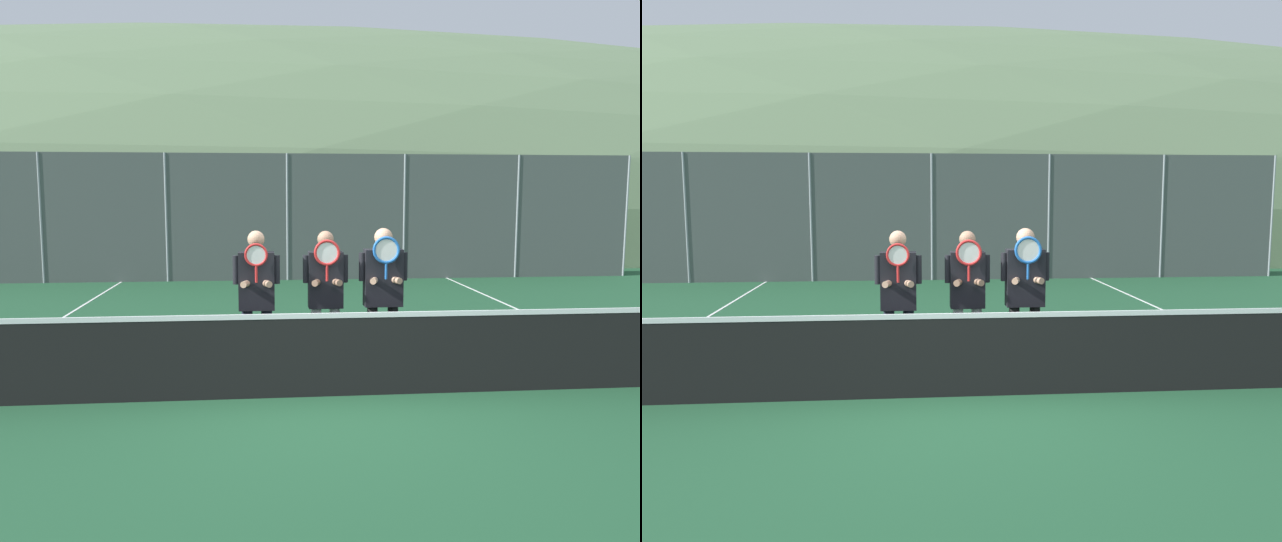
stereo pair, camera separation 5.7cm
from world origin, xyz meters
TOP-DOWN VIEW (x-y plane):
  - ground_plane at (0.00, 0.00)m, footprint 120.00×120.00m
  - hill_distant at (0.00, 50.23)m, footprint 141.37×78.54m
  - clubhouse_building at (-0.96, 17.30)m, footprint 14.75×5.50m
  - fence_back at (0.00, 9.73)m, footprint 18.79×0.06m
  - tennis_net at (0.00, 0.00)m, footprint 11.60×0.09m
  - court_line_left_sideline at (-4.32, 3.00)m, footprint 0.05×16.00m
  - court_line_right_sideline at (4.32, 3.00)m, footprint 0.05×16.00m
  - player_leftmost at (-0.75, 0.67)m, footprint 0.56×0.34m
  - player_center_left at (0.09, 0.77)m, footprint 0.55×0.34m
  - player_center_right at (0.79, 0.73)m, footprint 0.60×0.34m
  - car_far_left at (-4.26, 12.98)m, footprint 4.50×1.96m
  - car_left_of_center at (0.98, 12.96)m, footprint 4.50×2.07m
  - car_center at (6.35, 12.93)m, footprint 4.75×2.00m

SIDE VIEW (x-z plane):
  - ground_plane at x=0.00m, z-range 0.00..0.00m
  - hill_distant at x=0.00m, z-range -13.74..13.74m
  - court_line_left_sideline at x=-4.32m, z-range 0.00..0.01m
  - court_line_right_sideline at x=4.32m, z-range 0.00..0.01m
  - tennis_net at x=0.00m, z-range -0.03..1.01m
  - car_far_left at x=-4.26m, z-range 0.02..1.83m
  - car_center at x=6.35m, z-range 0.02..1.84m
  - car_left_of_center at x=0.98m, z-range 0.01..1.86m
  - player_center_left at x=0.09m, z-range 0.15..1.95m
  - player_leftmost at x=-0.75m, z-range 0.15..1.96m
  - player_center_right at x=0.79m, z-range 0.18..2.01m
  - fence_back at x=0.00m, z-range 0.00..3.31m
  - clubhouse_building at x=-0.96m, z-range 0.02..3.83m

